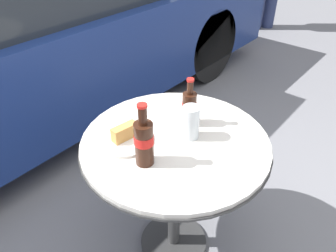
{
  "coord_description": "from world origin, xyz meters",
  "views": [
    {
      "loc": [
        -0.83,
        -0.66,
        1.5
      ],
      "look_at": [
        0.0,
        0.04,
        0.73
      ],
      "focal_mm": 35.0,
      "sensor_mm": 36.0,
      "label": 1
    }
  ],
  "objects_px": {
    "cola_bottle_left": "(145,141)",
    "lunch_plate_near": "(125,138)",
    "cola_bottle_right": "(189,107)",
    "bistro_table": "(175,161)",
    "parked_car": "(13,40)",
    "drinking_glass": "(191,124)"
  },
  "relations": [
    {
      "from": "cola_bottle_left",
      "to": "lunch_plate_near",
      "type": "xyz_separation_m",
      "value": [
        0.04,
        0.15,
        -0.08
      ]
    },
    {
      "from": "drinking_glass",
      "to": "lunch_plate_near",
      "type": "bearing_deg",
      "value": 136.5
    },
    {
      "from": "drinking_glass",
      "to": "lunch_plate_near",
      "type": "xyz_separation_m",
      "value": [
        -0.19,
        0.18,
        -0.05
      ]
    },
    {
      "from": "bistro_table",
      "to": "drinking_glass",
      "type": "height_order",
      "value": "drinking_glass"
    },
    {
      "from": "cola_bottle_right",
      "to": "drinking_glass",
      "type": "relative_size",
      "value": 1.52
    },
    {
      "from": "bistro_table",
      "to": "parked_car",
      "type": "relative_size",
      "value": 0.17
    },
    {
      "from": "bistro_table",
      "to": "parked_car",
      "type": "bearing_deg",
      "value": 82.96
    },
    {
      "from": "cola_bottle_left",
      "to": "cola_bottle_right",
      "type": "distance_m",
      "value": 0.31
    },
    {
      "from": "bistro_table",
      "to": "parked_car",
      "type": "height_order",
      "value": "parked_car"
    },
    {
      "from": "cola_bottle_left",
      "to": "lunch_plate_near",
      "type": "height_order",
      "value": "cola_bottle_left"
    },
    {
      "from": "cola_bottle_right",
      "to": "parked_car",
      "type": "height_order",
      "value": "parked_car"
    },
    {
      "from": "cola_bottle_left",
      "to": "lunch_plate_near",
      "type": "distance_m",
      "value": 0.18
    },
    {
      "from": "cola_bottle_right",
      "to": "bistro_table",
      "type": "bearing_deg",
      "value": -167.21
    },
    {
      "from": "bistro_table",
      "to": "cola_bottle_right",
      "type": "distance_m",
      "value": 0.24
    },
    {
      "from": "lunch_plate_near",
      "to": "parked_car",
      "type": "distance_m",
      "value": 1.59
    },
    {
      "from": "cola_bottle_right",
      "to": "drinking_glass",
      "type": "height_order",
      "value": "cola_bottle_right"
    },
    {
      "from": "bistro_table",
      "to": "cola_bottle_left",
      "type": "height_order",
      "value": "cola_bottle_left"
    },
    {
      "from": "cola_bottle_left",
      "to": "parked_car",
      "type": "relative_size",
      "value": 0.06
    },
    {
      "from": "cola_bottle_left",
      "to": "cola_bottle_right",
      "type": "bearing_deg",
      "value": 6.01
    },
    {
      "from": "cola_bottle_right",
      "to": "lunch_plate_near",
      "type": "distance_m",
      "value": 0.3
    },
    {
      "from": "bistro_table",
      "to": "cola_bottle_left",
      "type": "distance_m",
      "value": 0.28
    },
    {
      "from": "bistro_table",
      "to": "lunch_plate_near",
      "type": "relative_size",
      "value": 3.53
    }
  ]
}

